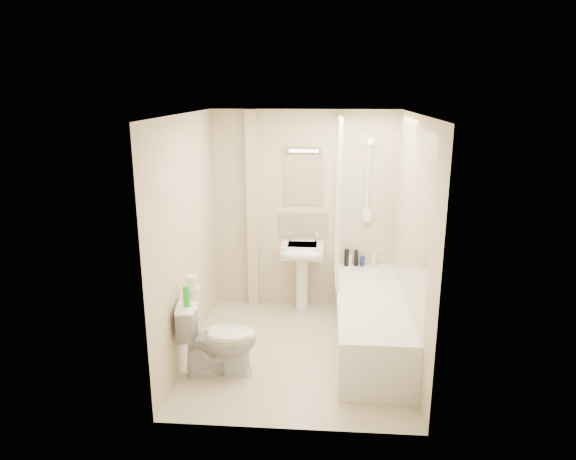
{
  "coord_description": "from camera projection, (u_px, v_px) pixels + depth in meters",
  "views": [
    {
      "loc": [
        0.27,
        -4.77,
        2.62
      ],
      "look_at": [
        -0.11,
        0.2,
        1.25
      ],
      "focal_mm": 32.0,
      "sensor_mm": 36.0,
      "label": 1
    }
  ],
  "objects": [
    {
      "name": "tile_back",
      "position": [
        367.0,
        194.0,
        6.06
      ],
      "size": [
        0.7,
        0.01,
        1.75
      ],
      "primitive_type": "cube",
      "color": "beige",
      "rests_on": "wall_back"
    },
    {
      "name": "bottle_white_b",
      "position": [
        374.0,
        261.0,
        6.19
      ],
      "size": [
        0.06,
        0.06,
        0.14
      ],
      "primitive_type": "cylinder",
      "color": "silver",
      "rests_on": "bathtub"
    },
    {
      "name": "bottle_black_a",
      "position": [
        347.0,
        257.0,
        6.2
      ],
      "size": [
        0.06,
        0.06,
        0.21
      ],
      "primitive_type": "cylinder",
      "color": "black",
      "rests_on": "bathtub"
    },
    {
      "name": "strip_light",
      "position": [
        304.0,
        149.0,
        5.95
      ],
      "size": [
        0.42,
        0.07,
        0.07
      ],
      "primitive_type": "cube",
      "color": "silver",
      "rests_on": "wall_back"
    },
    {
      "name": "pipe_boxing",
      "position": [
        252.0,
        211.0,
        6.17
      ],
      "size": [
        0.12,
        0.12,
        2.4
      ],
      "primitive_type": "cube",
      "color": "beige",
      "rests_on": "ground"
    },
    {
      "name": "bottle_black_b",
      "position": [
        356.0,
        258.0,
        6.19
      ],
      "size": [
        0.05,
        0.05,
        0.2
      ],
      "primitive_type": "cylinder",
      "color": "black",
      "rests_on": "bathtub"
    },
    {
      "name": "toilet_roll_upper",
      "position": [
        192.0,
        281.0,
        4.78
      ],
      "size": [
        0.11,
        0.11,
        0.1
      ],
      "primitive_type": "cylinder",
      "color": "white",
      "rests_on": "toilet_roll_lower"
    },
    {
      "name": "ceiling",
      "position": [
        299.0,
        114.0,
        4.66
      ],
      "size": [
        2.2,
        2.5,
        0.02
      ],
      "primitive_type": "cube",
      "color": "white",
      "rests_on": "wall_back"
    },
    {
      "name": "green_bottle",
      "position": [
        187.0,
        296.0,
        4.58
      ],
      "size": [
        0.06,
        0.06,
        0.19
      ],
      "primitive_type": "cylinder",
      "color": "green",
      "rests_on": "toilet"
    },
    {
      "name": "pedestal_sink",
      "position": [
        302.0,
        259.0,
        6.1
      ],
      "size": [
        0.5,
        0.47,
        0.96
      ],
      "color": "white",
      "rests_on": "ground"
    },
    {
      "name": "splashback",
      "position": [
        303.0,
        225.0,
        6.22
      ],
      "size": [
        0.6,
        0.02,
        0.3
      ],
      "primitive_type": "cube",
      "color": "beige",
      "rests_on": "wall_back"
    },
    {
      "name": "tile_right",
      "position": [
        410.0,
        215.0,
        5.03
      ],
      "size": [
        0.01,
        2.1,
        1.75
      ],
      "primitive_type": "cube",
      "color": "beige",
      "rests_on": "wall_right"
    },
    {
      "name": "mirror",
      "position": [
        304.0,
        180.0,
        6.07
      ],
      "size": [
        0.46,
        0.01,
        0.6
      ],
      "primitive_type": "cube",
      "color": "white",
      "rests_on": "wall_back"
    },
    {
      "name": "toilet_roll_lower",
      "position": [
        194.0,
        292.0,
        4.79
      ],
      "size": [
        0.11,
        0.11,
        0.1
      ],
      "primitive_type": "cylinder",
      "color": "white",
      "rests_on": "toilet"
    },
    {
      "name": "shower_screen",
      "position": [
        338.0,
        199.0,
        5.65
      ],
      "size": [
        0.04,
        0.92,
        1.8
      ],
      "color": "white",
      "rests_on": "bathtub"
    },
    {
      "name": "wall_right",
      "position": [
        413.0,
        243.0,
        4.9
      ],
      "size": [
        0.02,
        2.5,
        2.4
      ],
      "primitive_type": "cube",
      "color": "beige",
      "rests_on": "ground"
    },
    {
      "name": "floor",
      "position": [
        297.0,
        352.0,
        5.3
      ],
      "size": [
        2.5,
        2.5,
        0.0
      ],
      "primitive_type": "plane",
      "color": "beige",
      "rests_on": "ground"
    },
    {
      "name": "wall_left",
      "position": [
        187.0,
        238.0,
        5.06
      ],
      "size": [
        0.02,
        2.5,
        2.4
      ],
      "primitive_type": "cube",
      "color": "beige",
      "rests_on": "ground"
    },
    {
      "name": "bottle_white_a",
      "position": [
        350.0,
        260.0,
        6.21
      ],
      "size": [
        0.05,
        0.05,
        0.14
      ],
      "primitive_type": "cylinder",
      "color": "white",
      "rests_on": "bathtub"
    },
    {
      "name": "toilet",
      "position": [
        218.0,
        338.0,
        4.81
      ],
      "size": [
        0.61,
        0.83,
        0.74
      ],
      "primitive_type": "imported",
      "rotation": [
        0.0,
        0.0,
        1.71
      ],
      "color": "white",
      "rests_on": "ground"
    },
    {
      "name": "wall_back",
      "position": [
        304.0,
        211.0,
        6.18
      ],
      "size": [
        2.2,
        0.02,
        2.4
      ],
      "primitive_type": "cube",
      "color": "beige",
      "rests_on": "ground"
    },
    {
      "name": "shower_fixture",
      "position": [
        368.0,
        184.0,
        5.98
      ],
      "size": [
        0.1,
        0.16,
        0.99
      ],
      "color": "white",
      "rests_on": "wall_back"
    },
    {
      "name": "bathtub",
      "position": [
        370.0,
        320.0,
        5.36
      ],
      "size": [
        0.7,
        2.1,
        0.55
      ],
      "color": "white",
      "rests_on": "ground"
    },
    {
      "name": "bottle_blue",
      "position": [
        362.0,
        261.0,
        6.2
      ],
      "size": [
        0.06,
        0.06,
        0.12
      ],
      "primitive_type": "cylinder",
      "color": "navy",
      "rests_on": "bathtub"
    }
  ]
}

